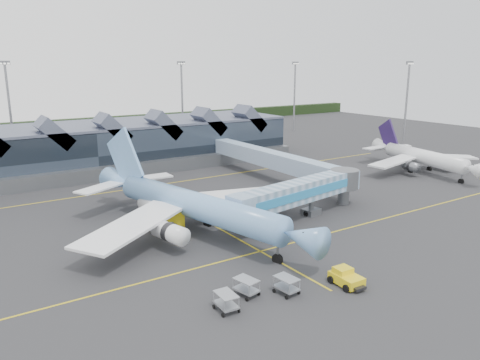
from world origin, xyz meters
TOP-DOWN VIEW (x-y plane):
  - ground at (0.00, 0.00)m, footprint 260.00×260.00m
  - taxi_stripes at (0.00, 10.00)m, footprint 120.00×60.00m
  - tree_line_far at (0.00, 110.00)m, footprint 260.00×4.00m
  - terminal at (-5.07, 47.35)m, footprint 90.00×22.25m
  - light_masts at (21.00, 62.80)m, footprint 132.40×42.56m
  - main_airliner at (-3.72, 2.78)m, footprint 34.14×39.93m
  - regional_jet at (52.76, 8.52)m, footprint 26.24×29.02m
  - jet_bridge at (13.40, -0.93)m, footprint 25.71×7.63m
  - fuel_truck at (-6.22, 7.44)m, footprint 3.42×10.26m
  - pushback_tug at (2.15, -19.80)m, footprint 2.55×3.90m
  - baggage_carts at (-7.39, -17.14)m, footprint 8.30×4.43m

SIDE VIEW (x-z plane):
  - ground at x=0.00m, z-range 0.00..0.00m
  - taxi_stripes at x=0.00m, z-range 0.00..0.01m
  - pushback_tug at x=2.15m, z-range -0.09..1.60m
  - baggage_carts at x=-7.39m, z-range 0.10..1.78m
  - fuel_truck at x=-6.22m, z-range 0.21..3.62m
  - tree_line_far at x=0.00m, z-range 0.00..4.00m
  - regional_jet at x=52.76m, z-range -1.83..8.17m
  - main_airliner at x=-3.72m, z-range -2.67..10.28m
  - jet_bridge at x=13.40m, z-range 1.06..6.77m
  - terminal at x=-5.07m, z-range -1.38..11.14m
  - light_masts at x=21.00m, z-range 1.26..23.71m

